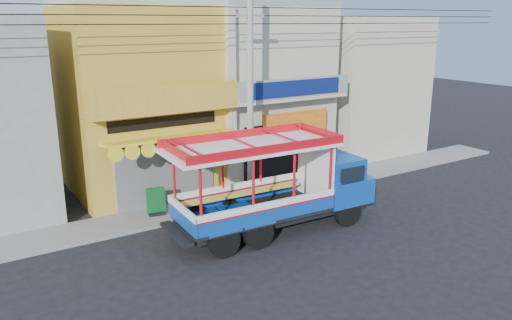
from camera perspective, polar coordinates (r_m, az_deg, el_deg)
The scene contains 12 objects.
ground at distance 19.00m, azimuth 7.23°, elevation -7.47°, with size 90.00×90.00×0.00m, color black.
sidewalk at distance 21.99m, azimuth 0.65°, elevation -3.90°, with size 30.00×2.00×0.12m, color slate.
shophouse_left at distance 22.81m, azimuth -13.39°, elevation 6.89°, with size 6.00×7.50×8.24m.
shophouse_right at distance 25.36m, azimuth -0.36°, elevation 8.15°, with size 6.00×6.75×8.24m.
party_pilaster at distance 21.21m, azimuth -2.85°, elevation 6.36°, with size 0.35×0.30×8.00m, color #B7B196.
filler_building_right at distance 29.67m, azimuth 11.31°, elevation 8.36°, with size 6.00×6.00×7.60m, color #B7B196.
utility_pole at distance 19.82m, azimuth -0.30°, elevation 8.73°, with size 28.00×0.26×9.00m.
songthaew_truck at distance 18.18m, azimuth 3.56°, elevation -2.62°, with size 7.79×2.82×3.60m.
green_sign at distance 19.77m, azimuth -11.35°, elevation -4.90°, with size 0.73×0.43×1.11m.
potted_plant_a at distance 23.23m, azimuth 6.28°, elevation -1.62°, with size 0.79×0.68×0.88m, color #1E4F16.
potted_plant_b at distance 23.41m, azimuth 6.35°, elevation -1.28°, with size 0.57×0.46×1.03m, color #1E4F16.
potted_plant_c at distance 24.23m, azimuth 8.58°, elevation -0.75°, with size 0.59×0.59×1.06m, color #1E4F16.
Camera 1 is at (-11.20, -13.43, 7.44)m, focal length 35.00 mm.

